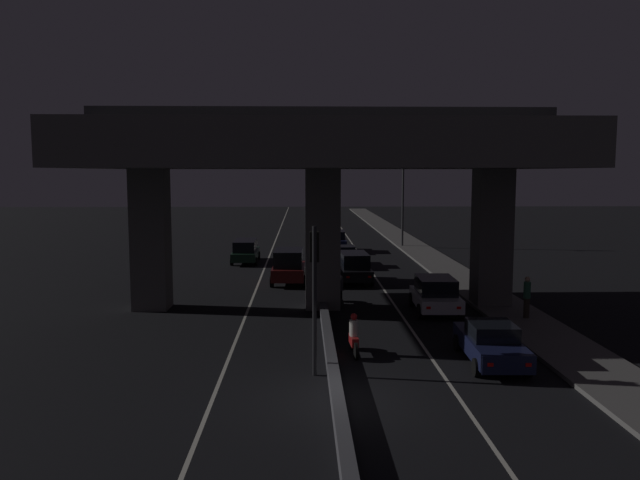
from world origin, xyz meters
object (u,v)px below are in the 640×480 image
(car_white_second, at_px, (436,294))
(street_lamp, at_px, (398,192))
(traffic_light_left_of_median, at_px, (314,274))
(motorcycle_white_filtering_far, at_px, (329,270))
(car_dark_blue_lead, at_px, (491,343))
(car_dark_blue_fourth, at_px, (343,256))
(car_dark_blue_fifth, at_px, (334,241))
(car_dark_red_lead_oncoming, at_px, (289,266))
(motorcycle_red_filtering_near, at_px, (354,337))
(pedestrian_on_sidewalk, at_px, (527,297))
(car_dark_green_second_oncoming, at_px, (246,250))
(motorcycle_black_filtering_mid, at_px, (340,292))
(car_black_third, at_px, (354,267))

(car_white_second, bearing_deg, street_lamp, -2.88)
(traffic_light_left_of_median, bearing_deg, motorcycle_white_filtering_far, 86.10)
(street_lamp, relative_size, car_dark_blue_lead, 1.81)
(traffic_light_left_of_median, distance_m, car_white_second, 10.69)
(car_dark_blue_fourth, height_order, car_dark_blue_fifth, car_dark_blue_fifth)
(car_white_second, bearing_deg, car_dark_blue_fourth, 14.79)
(car_dark_red_lead_oncoming, distance_m, motorcycle_red_filtering_near, 14.63)
(motorcycle_red_filtering_near, bearing_deg, motorcycle_white_filtering_far, -2.10)
(traffic_light_left_of_median, xyz_separation_m, pedestrian_on_sidewalk, (9.36, 6.92, -2.18))
(car_dark_green_second_oncoming, distance_m, motorcycle_black_filtering_mid, 15.57)
(car_black_third, xyz_separation_m, car_dark_blue_fifth, (-0.43, 14.38, -0.05))
(car_dark_green_second_oncoming, relative_size, pedestrian_on_sidewalk, 2.59)
(car_dark_blue_fifth, bearing_deg, motorcycle_red_filtering_near, 179.81)
(car_dark_blue_fourth, relative_size, car_dark_red_lead_oncoming, 1.04)
(street_lamp, distance_m, car_dark_green_second_oncoming, 15.59)
(car_dark_blue_fifth, bearing_deg, street_lamp, -63.44)
(car_dark_green_second_oncoming, bearing_deg, car_dark_red_lead_oncoming, 20.89)
(car_dark_blue_fourth, bearing_deg, car_white_second, -168.59)
(car_black_third, relative_size, car_dark_blue_fourth, 0.95)
(traffic_light_left_of_median, distance_m, car_dark_green_second_oncoming, 25.55)
(car_dark_blue_fifth, height_order, motorcycle_black_filtering_mid, car_dark_blue_fifth)
(street_lamp, distance_m, pedestrian_on_sidewalk, 27.16)
(motorcycle_red_filtering_near, xyz_separation_m, motorcycle_black_filtering_mid, (0.01, 8.51, -0.02))
(car_dark_green_second_oncoming, relative_size, motorcycle_white_filtering_far, 2.54)
(car_dark_red_lead_oncoming, xyz_separation_m, pedestrian_on_sidewalk, (10.55, -9.59, 0.04))
(street_lamp, xyz_separation_m, car_dark_red_lead_oncoming, (-9.00, -17.28, -3.76))
(car_dark_green_second_oncoming, bearing_deg, car_black_third, 40.65)
(car_dark_blue_fourth, relative_size, motorcycle_white_filtering_far, 2.28)
(car_black_third, distance_m, pedestrian_on_sidewalk, 11.92)
(car_dark_blue_fourth, height_order, motorcycle_red_filtering_near, motorcycle_red_filtering_near)
(motorcycle_red_filtering_near, relative_size, motorcycle_black_filtering_mid, 1.00)
(motorcycle_black_filtering_mid, bearing_deg, car_white_second, -110.55)
(car_black_third, relative_size, motorcycle_black_filtering_mid, 2.19)
(car_dark_green_second_oncoming, bearing_deg, car_dark_blue_fifth, 132.26)
(car_dark_blue_fifth, xyz_separation_m, car_dark_green_second_oncoming, (-6.70, -6.13, -0.01))
(car_dark_blue_lead, height_order, motorcycle_white_filtering_far, motorcycle_white_filtering_far)
(street_lamp, height_order, car_black_third, street_lamp)
(street_lamp, relative_size, motorcycle_red_filtering_near, 4.35)
(motorcycle_black_filtering_mid, relative_size, motorcycle_white_filtering_far, 1.00)
(car_black_third, height_order, motorcycle_red_filtering_near, car_black_third)
(pedestrian_on_sidewalk, bearing_deg, traffic_light_left_of_median, -143.50)
(pedestrian_on_sidewalk, bearing_deg, car_dark_blue_lead, -119.62)
(car_dark_blue_fourth, bearing_deg, car_dark_blue_lead, -172.37)
(car_dark_green_second_oncoming, bearing_deg, car_dark_blue_fourth, 74.80)
(motorcycle_red_filtering_near, height_order, motorcycle_black_filtering_mid, motorcycle_red_filtering_near)
(motorcycle_red_filtering_near, bearing_deg, street_lamp, -14.35)
(motorcycle_white_filtering_far, bearing_deg, car_black_third, -118.92)
(pedestrian_on_sidewalk, bearing_deg, car_dark_green_second_oncoming, 127.37)
(car_black_third, bearing_deg, motorcycle_white_filtering_far, 56.76)
(car_dark_blue_fourth, distance_m, motorcycle_black_filtering_mid, 12.59)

